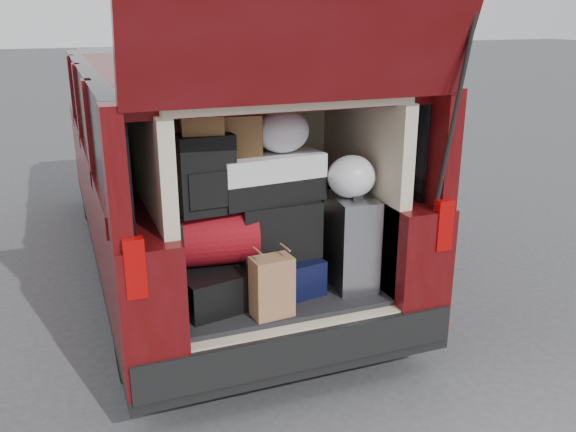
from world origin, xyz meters
The scene contains 15 objects.
ground centered at (0.00, 0.00, 0.00)m, with size 80.00×80.00×0.00m, color #3E3E40.
minivan centered at (0.00, 1.86, 0.91)m, with size 1.90×5.35×2.77m.
load_floor centered at (0.00, 0.28, 0.28)m, with size 1.24×1.05×0.55m, color black.
black_hardshell centered at (-0.41, 0.16, 0.66)m, with size 0.40×0.55×0.22m, color black.
navy_hardshell centered at (0.04, 0.17, 0.66)m, with size 0.41×0.50×0.22m, color black.
silver_roller centered at (0.48, 0.05, 0.84)m, with size 0.24×0.38×0.57m, color silver.
kraft_bag centered at (-0.11, -0.16, 0.72)m, with size 0.22×0.14×0.35m, color #A7714B.
red_duffel centered at (-0.36, 0.18, 0.94)m, with size 0.50×0.33×0.33m, color #A00E19.
black_soft_case centered at (0.03, 0.17, 0.94)m, with size 0.48×0.29×0.35m, color black.
backpack centered at (-0.40, 0.13, 1.32)m, with size 0.31×0.19×0.44m, color black.
twotone_duffel centered at (0.00, 0.21, 1.25)m, with size 0.62×0.32×0.28m, color white.
grocery_sack_lower centered at (-0.40, 0.16, 1.65)m, with size 0.22×0.18×0.20m, color olive.
grocery_sack_upper centered at (-0.17, 0.24, 1.51)m, with size 0.23×0.19×0.23m, color olive.
plastic_bag_center centered at (0.08, 0.20, 1.52)m, with size 0.32×0.30×0.25m, color silver.
plastic_bag_right centered at (0.46, 0.05, 1.25)m, with size 0.29×0.27×0.25m, color silver.
Camera 1 is at (-1.13, -3.06, 2.17)m, focal length 38.00 mm.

